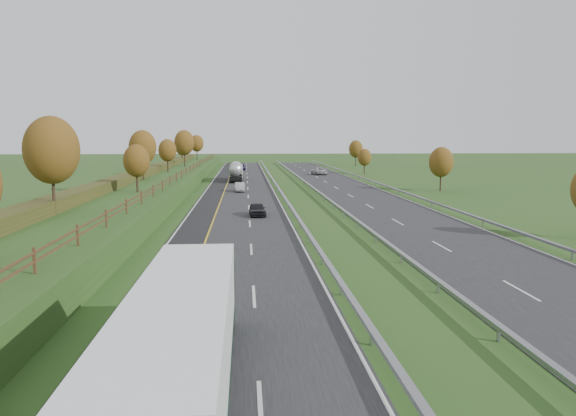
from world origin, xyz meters
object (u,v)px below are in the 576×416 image
(box_lorry, at_px, (185,343))
(road_tanker, at_px, (236,171))
(car_dark_near, at_px, (257,209))
(car_small_far, at_px, (241,167))
(car_oncoming, at_px, (319,171))
(car_silver_mid, at_px, (240,187))

(box_lorry, xyz_separation_m, road_tanker, (0.05, 87.84, -0.47))
(road_tanker, bearing_deg, car_dark_near, -86.42)
(box_lorry, distance_m, car_dark_near, 41.75)
(road_tanker, relative_size, car_small_far, 2.19)
(box_lorry, distance_m, road_tanker, 87.84)
(box_lorry, bearing_deg, car_small_far, 89.66)
(car_dark_near, height_order, car_oncoming, car_oncoming)
(car_silver_mid, relative_size, car_small_far, 0.79)
(car_oncoming, bearing_deg, box_lorry, 72.79)
(car_dark_near, distance_m, car_silver_mid, 25.93)
(car_dark_near, relative_size, car_silver_mid, 0.99)
(road_tanker, distance_m, car_silver_mid, 20.42)
(box_lorry, relative_size, car_oncoming, 2.98)
(box_lorry, bearing_deg, car_dark_near, 85.95)
(road_tanker, bearing_deg, car_oncoming, 42.89)
(car_small_far, bearing_deg, road_tanker, -92.25)
(box_lorry, distance_m, car_silver_mid, 67.49)
(box_lorry, xyz_separation_m, car_dark_near, (2.95, 41.61, -1.61))
(car_dark_near, bearing_deg, road_tanker, 91.17)
(car_silver_mid, relative_size, car_oncoming, 0.74)
(box_lorry, relative_size, road_tanker, 1.45)
(car_small_far, bearing_deg, box_lorry, -91.46)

